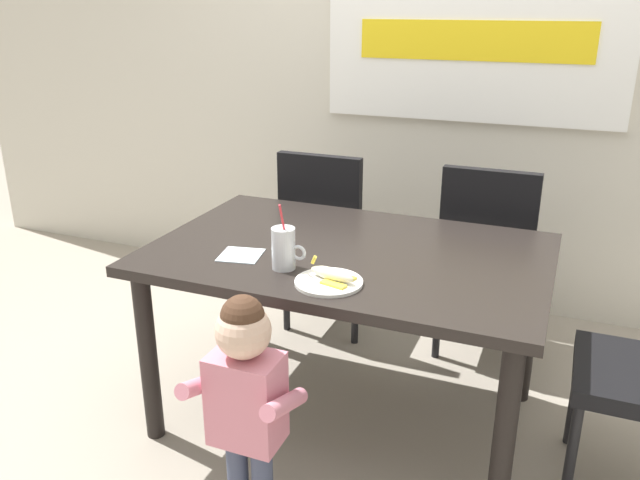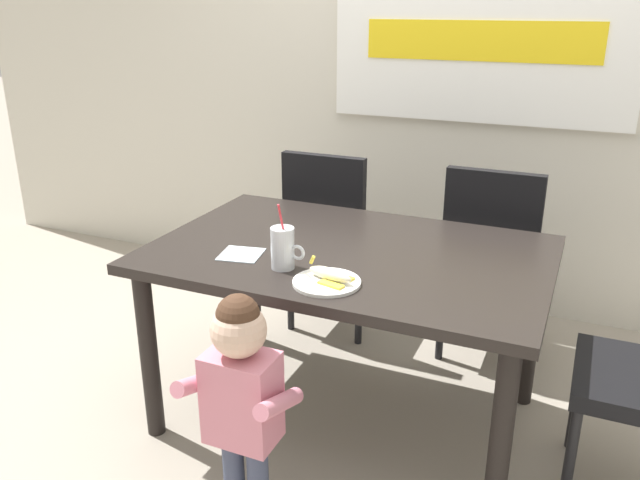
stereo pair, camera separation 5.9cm
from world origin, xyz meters
TOP-DOWN VIEW (x-y plane):
  - ground_plane at (0.00, 0.00)m, footprint 24.00×24.00m
  - back_wall at (0.00, 1.36)m, footprint 6.40×0.17m
  - dining_table at (0.00, 0.00)m, footprint 1.49×0.98m
  - dining_chair_left at (-0.36, 0.70)m, footprint 0.44×0.45m
  - dining_chair_right at (0.43, 0.72)m, footprint 0.44×0.45m
  - toddler_standing at (-0.08, -0.69)m, footprint 0.33×0.24m
  - milk_cup at (-0.15, -0.26)m, footprint 0.13×0.09m
  - snack_plate at (0.05, -0.33)m, footprint 0.23×0.23m
  - peeled_banana at (0.06, -0.32)m, footprint 0.18×0.13m
  - paper_napkin at (-0.35, -0.21)m, footprint 0.18×0.18m

SIDE VIEW (x-z plane):
  - ground_plane at x=0.00m, z-range 0.00..0.00m
  - toddler_standing at x=-0.08m, z-range 0.11..0.95m
  - dining_chair_left at x=-0.36m, z-range 0.06..1.02m
  - dining_chair_right at x=0.43m, z-range 0.06..1.02m
  - dining_table at x=0.00m, z-range 0.28..1.03m
  - paper_napkin at x=-0.35m, z-range 0.75..0.75m
  - snack_plate at x=0.05m, z-range 0.75..0.76m
  - peeled_banana at x=0.06m, z-range 0.75..0.82m
  - milk_cup at x=-0.15m, z-range 0.69..0.94m
  - back_wall at x=0.00m, z-range 0.00..2.90m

